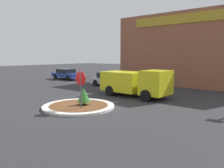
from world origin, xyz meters
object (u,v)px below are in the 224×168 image
at_px(stop_sign, 81,83).
at_px(utility_truck, 135,82).
at_px(parked_sedan_silver, 110,79).
at_px(parked_sedan_blue, 67,74).

bearing_deg(stop_sign, utility_truck, 89.70).
distance_m(stop_sign, parked_sedan_silver, 10.43).
bearing_deg(parked_sedan_silver, parked_sedan_blue, 169.09).
distance_m(parked_sedan_silver, parked_sedan_blue, 9.00).
height_order(stop_sign, parked_sedan_blue, stop_sign).
xyz_separation_m(parked_sedan_silver, parked_sedan_blue, (-8.88, 1.46, -0.00)).
relative_size(stop_sign, parked_sedan_blue, 0.48).
distance_m(stop_sign, parked_sedan_blue, 17.57).
xyz_separation_m(utility_truck, parked_sedan_silver, (-5.26, 3.35, -0.43)).
xyz_separation_m(stop_sign, parked_sedan_silver, (-5.23, 8.98, -0.90)).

